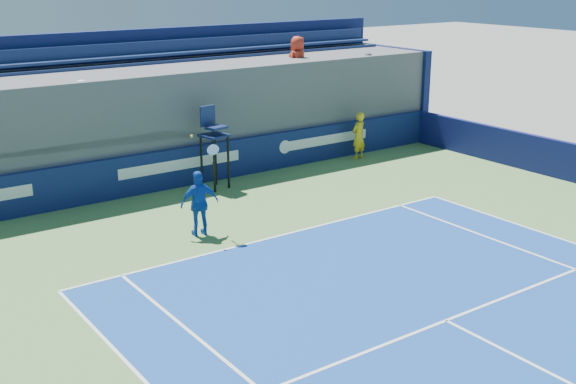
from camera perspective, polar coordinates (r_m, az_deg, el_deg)
ball_person at (r=24.94m, az=5.60°, el=4.44°), size 0.66×0.50×1.62m
back_hoarding at (r=21.90m, az=-8.54°, el=1.92°), size 20.40×0.21×1.20m
umpire_chair at (r=21.38m, az=-5.91°, el=4.22°), size 0.83×0.83×2.48m
tennis_player at (r=17.74m, az=-7.00°, el=-0.88°), size 1.02×0.59×2.57m
stadium_seating at (r=23.42m, az=-10.99°, el=5.90°), size 21.00×4.05×4.40m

